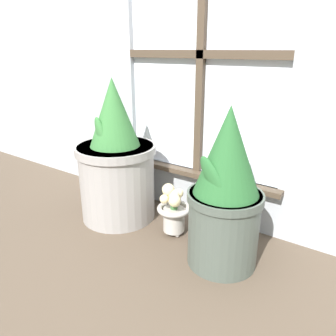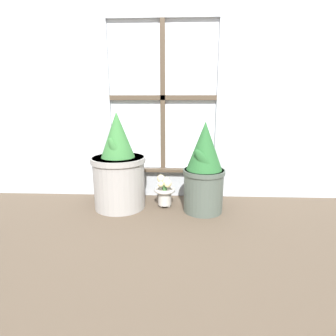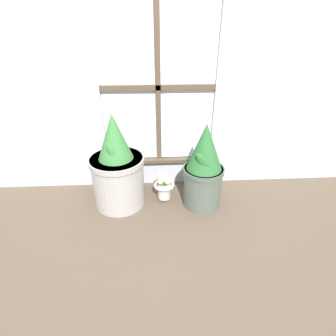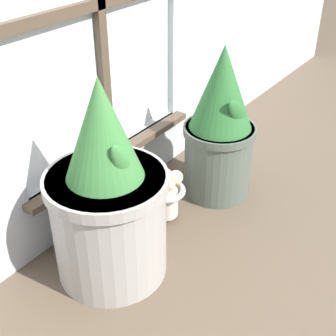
{
  "view_description": "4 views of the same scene",
  "coord_description": "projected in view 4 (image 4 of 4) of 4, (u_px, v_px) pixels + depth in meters",
  "views": [
    {
      "loc": [
        0.76,
        -0.76,
        0.8
      ],
      "look_at": [
        0.0,
        0.31,
        0.32
      ],
      "focal_mm": 35.0,
      "sensor_mm": 36.0,
      "label": 1
    },
    {
      "loc": [
        0.13,
        -1.47,
        0.74
      ],
      "look_at": [
        0.05,
        0.28,
        0.3
      ],
      "focal_mm": 28.0,
      "sensor_mm": 36.0,
      "label": 2
    },
    {
      "loc": [
        -0.04,
        -1.28,
        1.19
      ],
      "look_at": [
        0.05,
        0.28,
        0.3
      ],
      "focal_mm": 28.0,
      "sensor_mm": 36.0,
      "label": 3
    },
    {
      "loc": [
        -1.13,
        -0.52,
        1.13
      ],
      "look_at": [
        0.06,
        0.34,
        0.21
      ],
      "focal_mm": 50.0,
      "sensor_mm": 36.0,
      "label": 4
    }
  ],
  "objects": [
    {
      "name": "potted_plant_left",
      "position": [
        108.0,
        200.0,
        1.44
      ],
      "size": [
        0.38,
        0.38,
        0.68
      ],
      "color": "#9E9993",
      "rests_on": "ground_plane"
    },
    {
      "name": "ground_plane",
      "position": [
        236.0,
        255.0,
        1.64
      ],
      "size": [
        10.0,
        10.0,
        0.0
      ],
      "primitive_type": "plane",
      "color": "brown"
    },
    {
      "name": "potted_plant_right",
      "position": [
        220.0,
        128.0,
        1.82
      ],
      "size": [
        0.29,
        0.29,
        0.62
      ],
      "color": "#4C564C",
      "rests_on": "ground_plane"
    },
    {
      "name": "flower_vase",
      "position": [
        165.0,
        191.0,
        1.75
      ],
      "size": [
        0.15,
        0.15,
        0.24
      ],
      "color": "#BCB7AD",
      "rests_on": "ground_plane"
    }
  ]
}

